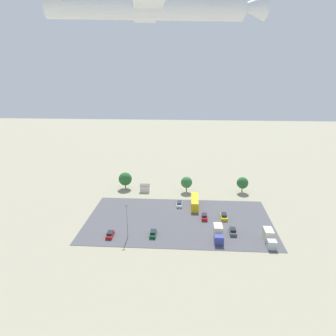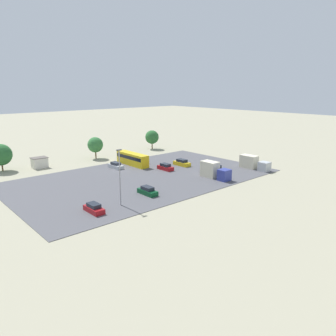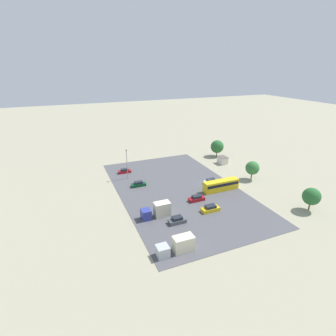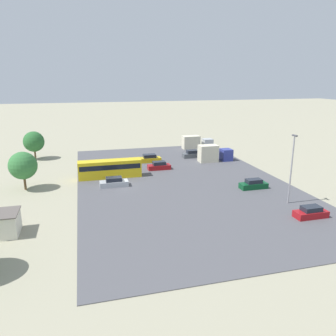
{
  "view_description": "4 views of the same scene",
  "coord_description": "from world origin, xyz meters",
  "views": [
    {
      "loc": [
        -2.87,
        102.57,
        45.27
      ],
      "look_at": [
        2.14,
        27.78,
        22.53
      ],
      "focal_mm": 35.0,
      "sensor_mm": 36.0,
      "label": 1
    },
    {
      "loc": [
        42.84,
        66.31,
        19.71
      ],
      "look_at": [
        -3.85,
        13.68,
        2.25
      ],
      "focal_mm": 35.0,
      "sensor_mm": 36.0,
      "label": 2
    },
    {
      "loc": [
        -63.03,
        39.48,
        34.53
      ],
      "look_at": [
        0.89,
        12.78,
        7.09
      ],
      "focal_mm": 28.0,
      "sensor_mm": 36.0,
      "label": 3
    },
    {
      "loc": [
        51.19,
        -5.88,
        16.99
      ],
      "look_at": [
        -0.63,
        7.89,
        2.3
      ],
      "focal_mm": 35.0,
      "sensor_mm": 36.0,
      "label": 4
    }
  ],
  "objects": [
    {
      "name": "parked_car_3",
      "position": [
        18.89,
        21.32,
        0.69
      ],
      "size": [
        1.75,
        4.2,
        1.47
      ],
      "rotation": [
        0.0,
        0.0,
        3.14
      ],
      "color": "maroon",
      "rests_on": "ground"
    },
    {
      "name": "tree_apron_mid",
      "position": [
        -2.05,
        -15.08,
        3.92
      ],
      "size": [
        4.33,
        4.33,
        6.1
      ],
      "color": "brown",
      "rests_on": "ground"
    },
    {
      "name": "parked_car_4",
      "position": [
        6.88,
        19.98,
        0.72
      ],
      "size": [
        1.71,
        4.39,
        1.53
      ],
      "rotation": [
        0.0,
        0.0,
        3.14
      ],
      "color": "#0C4723",
      "rests_on": "ground"
    },
    {
      "name": "tree_apron_far",
      "position": [
        21.96,
        -17.33,
        4.0
      ],
      "size": [
        5.16,
        5.16,
        6.59
      ],
      "color": "brown",
      "rests_on": "ground"
    },
    {
      "name": "parked_car_1",
      "position": [
        -7.99,
        8.06,
        0.73
      ],
      "size": [
        1.81,
        4.35,
        1.55
      ],
      "rotation": [
        0.0,
        0.0,
        3.14
      ],
      "color": "maroon",
      "rests_on": "ground"
    },
    {
      "name": "parking_lot_surface",
      "position": [
        0.0,
        9.84,
        0.04
      ],
      "size": [
        57.21,
        33.99,
        0.08
      ],
      "color": "#4C4C51",
      "rests_on": "ground"
    },
    {
      "name": "parked_car_5",
      "position": [
        0.15,
        -1.39,
        0.72
      ],
      "size": [
        1.84,
        4.55,
        1.53
      ],
      "rotation": [
        0.0,
        0.0,
        3.14
      ],
      "color": "#ADB2B7",
      "rests_on": "ground"
    },
    {
      "name": "tree_near_shed",
      "position": [
        -23.25,
        -16.0,
        3.88
      ],
      "size": [
        4.39,
        4.39,
        6.08
      ],
      "color": "brown",
      "rests_on": "ground"
    },
    {
      "name": "parked_car_0",
      "position": [
        -14.12,
        7.47,
        0.76
      ],
      "size": [
        1.97,
        4.69,
        1.64
      ],
      "rotation": [
        0.0,
        0.0,
        3.14
      ],
      "color": "gold",
      "rests_on": "ground"
    },
    {
      "name": "ground_plane",
      "position": [
        0.0,
        0.0,
        0.0
      ],
      "size": [
        400.0,
        400.0,
        0.0
      ],
      "primitive_type": "plane",
      "color": "gray"
    },
    {
      "name": "parked_car_2",
      "position": [
        -15.72,
        17.38,
        0.77
      ],
      "size": [
        1.9,
        4.1,
        1.65
      ],
      "color": "#4C5156",
      "rests_on": "ground"
    },
    {
      "name": "shed_building",
      "position": [
        13.95,
        -14.8,
        1.32
      ],
      "size": [
        3.73,
        2.92,
        2.62
      ],
      "color": "silver",
      "rests_on": "ground"
    },
    {
      "name": "bus",
      "position": [
        -5.05,
        -1.53,
        1.75
      ],
      "size": [
        2.46,
        10.9,
        3.11
      ],
      "color": "gold",
      "rests_on": "ground"
    },
    {
      "name": "parked_truck_1",
      "position": [
        -11.29,
        20.59,
        1.68
      ],
      "size": [
        2.42,
        7.18,
        3.51
      ],
      "color": "navy",
      "rests_on": "ground"
    },
    {
      "name": "parked_truck_0",
      "position": [
        -24.96,
        21.53,
        1.53
      ],
      "size": [
        2.36,
        7.69,
        3.16
      ],
      "color": "#ADB2B7",
      "rests_on": "ground"
    },
    {
      "name": "light_pole_lot_centre",
      "position": [
        13.87,
        21.5,
        5.36
      ],
      "size": [
        0.9,
        0.28,
        9.68
      ],
      "color": "gray",
      "rests_on": "ground"
    },
    {
      "name": "airplane",
      "position": [
        2.57,
        45.43,
        54.93
      ],
      "size": [
        35.29,
        28.56,
        9.07
      ],
      "rotation": [
        0.0,
        0.0,
        1.73
      ],
      "color": "silver"
    }
  ]
}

